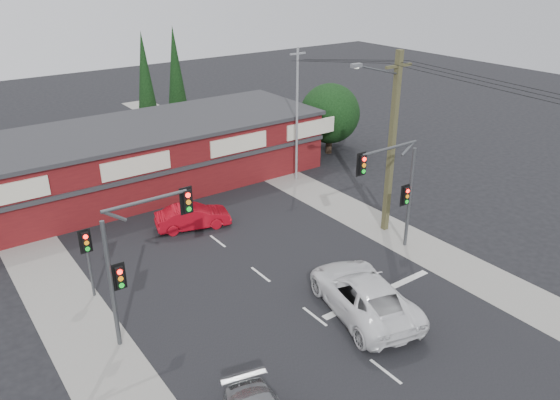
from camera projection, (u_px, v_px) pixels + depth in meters
ground at (298, 304)px, 24.41m from camera, size 120.00×120.00×0.00m
road_strip at (239, 258)px, 28.12m from camera, size 14.00×70.00×0.01m
verge_left at (72, 316)px, 23.59m from camera, size 3.00×70.00×0.02m
verge_right at (360, 216)px, 32.65m from camera, size 3.00×70.00×0.02m
stop_line at (378, 293)px, 25.16m from camera, size 6.50×0.35×0.01m
white_suv at (363, 294)px, 23.59m from camera, size 4.30×6.77×1.74m
red_sedan at (193, 217)px, 31.04m from camera, size 4.44×2.54×1.38m
lane_dashes at (286, 294)px, 25.10m from camera, size 0.12×39.48×0.01m
shop_building at (129, 159)px, 35.61m from camera, size 27.30×8.40×4.22m
tree_cluster at (328, 116)px, 42.51m from camera, size 5.90×5.10×5.50m
conifer_near at (145, 81)px, 41.84m from camera, size 1.80×1.80×9.25m
conifer_far at (176, 72)px, 45.19m from camera, size 1.80×1.80×9.25m
traffic_mast_left at (135, 251)px, 20.87m from camera, size 3.77×0.27×5.97m
traffic_mast_right at (396, 182)px, 27.21m from camera, size 3.96×0.27×5.97m
pedestal_signal at (87, 250)px, 24.05m from camera, size 0.55×0.27×3.38m
utility_pole at (391, 139)px, 28.89m from camera, size 4.38×0.59×10.00m
steel_pole at (297, 114)px, 36.19m from camera, size 1.20×0.16×9.00m
power_lines at (493, 89)px, 23.41m from camera, size 2.01×29.00×1.22m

